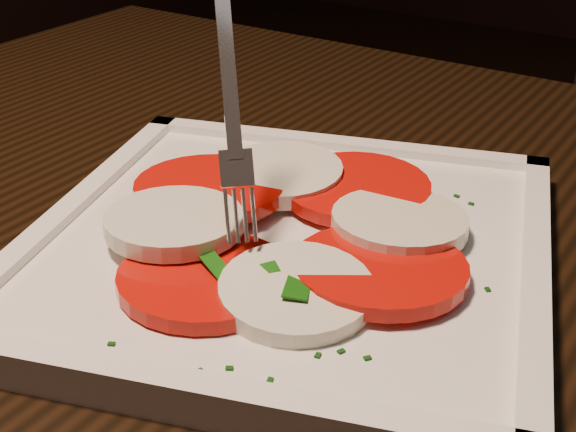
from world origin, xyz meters
TOP-DOWN VIEW (x-y plane):
  - plate at (-0.33, -0.31)m, footprint 0.36×0.36m
  - caprese_salad at (-0.33, -0.31)m, footprint 0.23×0.25m
  - fork at (-0.36, -0.31)m, footprint 0.08×0.09m

SIDE VIEW (x-z plane):
  - plate at x=-0.33m, z-range 0.75..0.76m
  - caprese_salad at x=-0.33m, z-range 0.76..0.78m
  - fork at x=-0.36m, z-range 0.78..0.93m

